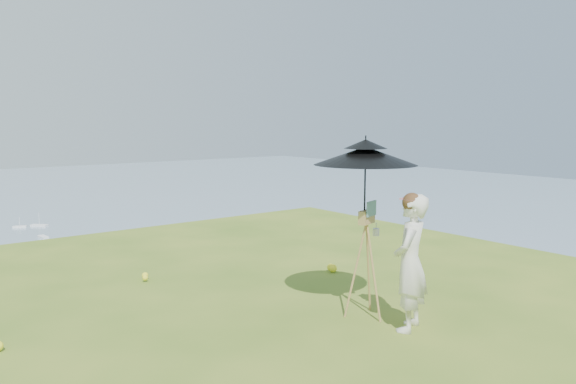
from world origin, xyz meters
TOP-DOWN VIEW (x-y plane):
  - ground at (0.00, 0.00)m, footprint 14.00×14.00m
  - wildflowers at (0.00, 0.25)m, footprint 10.00×10.50m
  - painter at (2.07, -0.62)m, footprint 0.67×0.58m
  - field_easel at (1.99, -0.02)m, footprint 0.67×0.67m
  - sun_umbrella at (1.98, 0.01)m, footprint 1.46×1.46m
  - painter_cap at (2.07, -0.62)m, footprint 0.26×0.29m

SIDE VIEW (x-z plane):
  - ground at x=0.00m, z-range 0.00..0.00m
  - wildflowers at x=0.00m, z-range 0.00..0.12m
  - field_easel at x=1.99m, z-range 0.00..1.41m
  - painter at x=2.07m, z-range 0.00..1.54m
  - painter_cap at x=2.07m, z-range 1.45..1.55m
  - sun_umbrella at x=1.98m, z-range 1.16..2.17m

